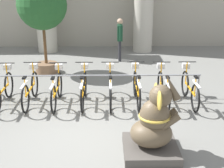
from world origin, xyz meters
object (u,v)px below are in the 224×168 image
Objects in this scene: bicycle_6 at (137,88)px; elephant_statue at (153,127)px; bicycle_7 at (163,88)px; bicycle_8 at (190,88)px; bicycle_5 at (110,88)px; potted_tree at (42,8)px; bicycle_2 at (30,89)px; bicycle_3 at (57,89)px; person_pedestrian at (120,36)px; bicycle_4 at (84,88)px; bicycle_1 at (3,90)px.

elephant_statue is (0.09, -2.47, 0.14)m from bicycle_6.
elephant_statue reaches higher than bicycle_7.
bicycle_8 is (1.41, -0.03, 0.00)m from bicycle_6.
elephant_statue is at bearing -87.95° from bicycle_6.
bicycle_5 is 1.00× the size of bicycle_8.
bicycle_5 is 1.00× the size of bicycle_7.
potted_tree reaches higher than elephant_statue.
bicycle_2 is 2.12m from bicycle_5.
elephant_statue is at bearing -40.35° from bicycle_2.
bicycle_3 is 1.00× the size of bicycle_8.
potted_tree reaches higher than bicycle_6.
bicycle_3 and bicycle_7 have the same top height.
potted_tree is (-4.31, 2.72, 1.80)m from bicycle_8.
bicycle_7 is 1.09× the size of person_pedestrian.
bicycle_3 and bicycle_5 have the same top height.
bicycle_8 is 0.57× the size of potted_tree.
bicycle_2 is at bearing 139.65° from elephant_statue.
elephant_statue is at bearing -104.18° from bicycle_7.
bicycle_5 is (0.71, 0.00, 0.00)m from bicycle_4.
potted_tree reaches higher than bicycle_7.
potted_tree is (-0.78, 2.75, 1.80)m from bicycle_3.
bicycle_6 is 4.20m from person_pedestrian.
person_pedestrian reaches higher than bicycle_5.
bicycle_5 is at bearing -178.87° from bicycle_6.
bicycle_2 is at bearing 179.48° from bicycle_7.
bicycle_1 is at bearing -178.86° from bicycle_4.
potted_tree is at bearing 147.71° from bicycle_8.
bicycle_7 is at bearing 0.42° from bicycle_3.
bicycle_5 is 1.09× the size of elephant_statue.
bicycle_2 is at bearing -88.46° from potted_tree.
bicycle_1 is 4.23m from bicycle_7.
person_pedestrian reaches higher than bicycle_6.
bicycle_8 is at bearing -1.09° from bicycle_6.
bicycle_3 is at bearing -113.56° from person_pedestrian.
bicycle_1 is at bearing -179.13° from bicycle_5.
bicycle_7 is at bearing -179.59° from bicycle_8.
bicycle_2 and bicycle_5 have the same top height.
person_pedestrian is at bearing 112.11° from bicycle_8.
bicycle_4 is at bearing -179.95° from bicycle_5.
bicycle_1 is 5.34m from person_pedestrian.
bicycle_7 and bicycle_8 have the same top height.
bicycle_1 is 1.00× the size of bicycle_5.
bicycle_8 is at bearing -0.36° from bicycle_2.
bicycle_2 is 4.90m from person_pedestrian.
bicycle_3 is at bearing -178.44° from bicycle_5.
person_pedestrian is (0.42, 4.16, 0.57)m from bicycle_5.
bicycle_3 is at bearing -4.25° from bicycle_2.
elephant_statue reaches higher than bicycle_4.
bicycle_2 and bicycle_4 have the same top height.
elephant_statue is (2.21, -2.42, 0.14)m from bicycle_3.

